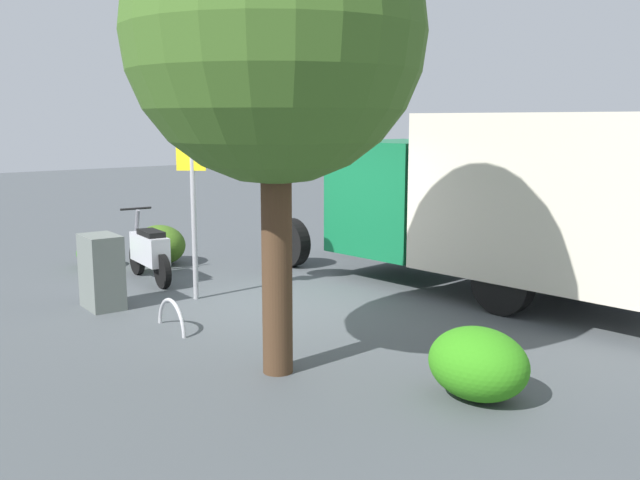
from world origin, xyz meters
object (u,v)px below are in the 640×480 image
box_truck_near (507,195)px  stop_sign (191,159)px  motorcycle (149,251)px  street_tree (275,34)px  bike_rack_hoop (172,330)px  utility_cabinet (102,272)px

box_truck_near → stop_sign: stop_sign is taller
box_truck_near → motorcycle: box_truck_near is taller
street_tree → motorcycle: bearing=-10.9°
motorcycle → stop_sign: (-1.54, 0.02, 1.62)m
motorcycle → stop_sign: size_ratio=0.56×
motorcycle → street_tree: size_ratio=0.35×
box_truck_near → bike_rack_hoop: size_ratio=8.88×
stop_sign → bike_rack_hoop: size_ratio=3.77×
stop_sign → street_tree: bearing=164.6°
street_tree → stop_sign: bearing=-15.4°
box_truck_near → motorcycle: (4.43, 3.78, -1.05)m
stop_sign → utility_cabinet: (0.41, 1.30, -1.60)m
motorcycle → bike_rack_hoop: motorcycle is taller
box_truck_near → stop_sign: 4.81m
motorcycle → utility_cabinet: size_ratio=1.68×
utility_cabinet → street_tree: bearing=-174.4°
box_truck_near → utility_cabinet: box_truck_near is taller
street_tree → utility_cabinet: bearing=5.6°
box_truck_near → street_tree: street_tree is taller
utility_cabinet → bike_rack_hoop: bearing=-172.1°
motorcycle → street_tree: (-4.91, 0.95, 3.04)m
stop_sign → street_tree: 3.78m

